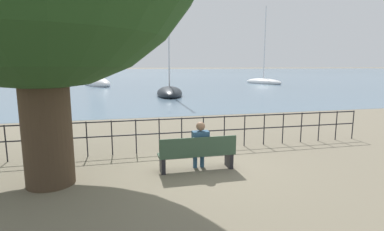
% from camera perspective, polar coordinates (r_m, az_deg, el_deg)
% --- Properties ---
extents(ground_plane, '(1000.00, 1000.00, 0.00)m').
position_cam_1_polar(ground_plane, '(7.87, 0.88, -10.24)').
color(ground_plane, '#7A705B').
extents(harbor_water, '(600.00, 300.00, 0.01)m').
position_cam_1_polar(harbor_water, '(165.37, -13.20, 8.23)').
color(harbor_water, slate).
rests_on(harbor_water, ground_plane).
extents(park_bench, '(1.97, 0.45, 0.90)m').
position_cam_1_polar(park_bench, '(7.67, 1.01, -7.31)').
color(park_bench, '#334C38').
rests_on(park_bench, ground_plane).
extents(seated_person_left, '(0.42, 0.35, 1.26)m').
position_cam_1_polar(seated_person_left, '(7.70, 1.56, -5.28)').
color(seated_person_left, navy).
rests_on(seated_person_left, ground_plane).
extents(promenade_railing, '(12.84, 0.04, 1.05)m').
position_cam_1_polar(promenade_railing, '(9.44, -1.98, -2.54)').
color(promenade_railing, black).
rests_on(promenade_railing, ground_plane).
extents(sailboat_0, '(5.28, 9.21, 9.97)m').
position_cam_1_polar(sailboat_0, '(43.31, -17.66, 5.92)').
color(sailboat_0, white).
rests_on(sailboat_0, ground_plane).
extents(sailboat_1, '(3.12, 6.75, 12.59)m').
position_cam_1_polar(sailboat_1, '(27.37, -4.32, 4.48)').
color(sailboat_1, black).
rests_on(sailboat_1, ground_plane).
extents(sailboat_3, '(4.23, 7.14, 11.75)m').
position_cam_1_polar(sailboat_3, '(47.26, 13.43, 6.29)').
color(sailboat_3, white).
rests_on(sailboat_3, ground_plane).
extents(harbor_lighthouse, '(4.43, 4.43, 26.78)m').
position_cam_1_polar(harbor_lighthouse, '(93.25, -18.16, 14.97)').
color(harbor_lighthouse, white).
rests_on(harbor_lighthouse, ground_plane).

